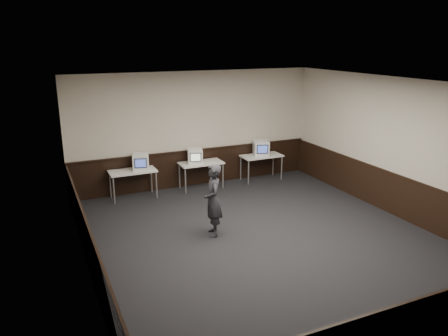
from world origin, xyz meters
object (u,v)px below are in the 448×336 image
object	(u,v)px
desk_right	(261,158)
emac_left	(141,162)
desk_left	(133,173)
emac_center	(195,156)
person	(213,200)
desk_center	(201,165)
emac_right	(261,148)

from	to	relation	value
desk_right	emac_left	distance (m)	3.58
desk_left	desk_right	distance (m)	3.80
desk_right	emac_center	size ratio (longest dim) A/B	2.35
desk_right	person	size ratio (longest dim) A/B	0.78
desk_center	emac_right	xyz separation A→B (m)	(1.88, -0.00, 0.29)
desk_left	emac_center	size ratio (longest dim) A/B	2.35
desk_center	emac_left	size ratio (longest dim) A/B	2.29
emac_center	emac_right	size ratio (longest dim) A/B	0.89
desk_left	emac_center	xyz separation A→B (m)	(1.73, -0.00, 0.27)
emac_left	emac_right	size ratio (longest dim) A/B	0.92
desk_center	emac_center	size ratio (longest dim) A/B	2.35
desk_left	emac_left	world-z (taller)	emac_left
desk_center	emac_center	distance (m)	0.32
desk_center	person	xyz separation A→B (m)	(-0.87, -2.93, 0.10)
person	desk_left	bearing A→B (deg)	-146.14
desk_center	emac_center	world-z (taller)	emac_center
desk_right	emac_left	xyz separation A→B (m)	(-3.57, 0.01, 0.28)
desk_center	person	size ratio (longest dim) A/B	0.78
desk_center	emac_left	bearing A→B (deg)	179.77
desk_center	emac_center	xyz separation A→B (m)	(-0.17, -0.00, 0.27)
desk_left	person	xyz separation A→B (m)	(1.03, -2.93, 0.10)
emac_center	emac_right	bearing A→B (deg)	16.51
desk_left	desk_right	xyz separation A→B (m)	(3.80, 0.00, 0.00)
desk_left	desk_center	xyz separation A→B (m)	(1.90, 0.00, 0.00)
emac_left	emac_center	world-z (taller)	emac_left
desk_center	emac_left	xyz separation A→B (m)	(-1.67, 0.01, 0.28)
desk_left	person	size ratio (longest dim) A/B	0.78
desk_left	person	bearing A→B (deg)	-70.57
emac_right	emac_center	bearing A→B (deg)	-160.94
emac_right	desk_center	bearing A→B (deg)	-161.09
emac_right	person	xyz separation A→B (m)	(-2.74, -2.93, -0.19)
desk_center	emac_right	world-z (taller)	emac_right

